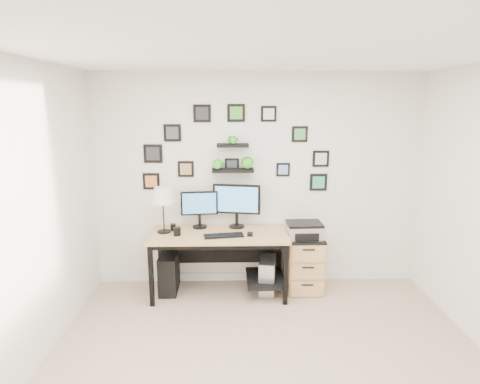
{
  "coord_description": "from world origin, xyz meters",
  "views": [
    {
      "loc": [
        -0.33,
        -2.83,
        2.23
      ],
      "look_at": [
        -0.22,
        1.83,
        1.2
      ],
      "focal_mm": 30.0,
      "sensor_mm": 36.0,
      "label": 1
    }
  ],
  "objects_px": {
    "mug": "(177,231)",
    "file_cabinet": "(304,263)",
    "desk": "(222,242)",
    "monitor_right": "(237,202)",
    "pc_tower_grey": "(267,275)",
    "monitor_left": "(199,207)",
    "printer": "(304,230)",
    "pc_tower_black": "(169,272)",
    "table_lamp": "(163,196)"
  },
  "relations": [
    {
      "from": "mug",
      "to": "file_cabinet",
      "type": "distance_m",
      "value": 1.58
    },
    {
      "from": "desk",
      "to": "file_cabinet",
      "type": "distance_m",
      "value": 1.03
    },
    {
      "from": "monitor_right",
      "to": "pc_tower_grey",
      "type": "bearing_deg",
      "value": -28.47
    },
    {
      "from": "monitor_left",
      "to": "printer",
      "type": "xyz_separation_m",
      "value": [
        1.25,
        -0.18,
        -0.25
      ]
    },
    {
      "from": "desk",
      "to": "pc_tower_black",
      "type": "height_order",
      "value": "desk"
    },
    {
      "from": "monitor_left",
      "to": "file_cabinet",
      "type": "distance_m",
      "value": 1.44
    },
    {
      "from": "monitor_right",
      "to": "file_cabinet",
      "type": "distance_m",
      "value": 1.11
    },
    {
      "from": "table_lamp",
      "to": "pc_tower_black",
      "type": "height_order",
      "value": "table_lamp"
    },
    {
      "from": "monitor_right",
      "to": "printer",
      "type": "xyz_separation_m",
      "value": [
        0.8,
        -0.18,
        -0.3
      ]
    },
    {
      "from": "mug",
      "to": "pc_tower_black",
      "type": "xyz_separation_m",
      "value": [
        -0.14,
        0.15,
        -0.56
      ]
    },
    {
      "from": "desk",
      "to": "table_lamp",
      "type": "relative_size",
      "value": 2.97
    },
    {
      "from": "pc_tower_black",
      "to": "file_cabinet",
      "type": "relative_size",
      "value": 0.7
    },
    {
      "from": "desk",
      "to": "monitor_left",
      "type": "xyz_separation_m",
      "value": [
        -0.28,
        0.19,
        0.39
      ]
    },
    {
      "from": "mug",
      "to": "file_cabinet",
      "type": "relative_size",
      "value": 0.14
    },
    {
      "from": "pc_tower_black",
      "to": "monitor_right",
      "type": "bearing_deg",
      "value": 9.16
    },
    {
      "from": "monitor_left",
      "to": "file_cabinet",
      "type": "height_order",
      "value": "monitor_left"
    },
    {
      "from": "monitor_right",
      "to": "pc_tower_black",
      "type": "height_order",
      "value": "monitor_right"
    },
    {
      "from": "monitor_right",
      "to": "file_cabinet",
      "type": "bearing_deg",
      "value": -9.49
    },
    {
      "from": "desk",
      "to": "printer",
      "type": "distance_m",
      "value": 0.98
    },
    {
      "from": "pc_tower_grey",
      "to": "monitor_right",
      "type": "bearing_deg",
      "value": 151.53
    },
    {
      "from": "desk",
      "to": "monitor_right",
      "type": "relative_size",
      "value": 2.79
    },
    {
      "from": "printer",
      "to": "pc_tower_black",
      "type": "bearing_deg",
      "value": 178.77
    },
    {
      "from": "monitor_right",
      "to": "printer",
      "type": "relative_size",
      "value": 1.37
    },
    {
      "from": "monitor_right",
      "to": "table_lamp",
      "type": "xyz_separation_m",
      "value": [
        -0.86,
        -0.17,
        0.11
      ]
    },
    {
      "from": "pc_tower_black",
      "to": "desk",
      "type": "bearing_deg",
      "value": -5.2
    },
    {
      "from": "mug",
      "to": "desk",
      "type": "bearing_deg",
      "value": 10.56
    },
    {
      "from": "monitor_left",
      "to": "printer",
      "type": "bearing_deg",
      "value": -8.06
    },
    {
      "from": "desk",
      "to": "file_cabinet",
      "type": "xyz_separation_m",
      "value": [
        0.99,
        0.06,
        -0.29
      ]
    },
    {
      "from": "monitor_left",
      "to": "pc_tower_black",
      "type": "distance_m",
      "value": 0.88
    },
    {
      "from": "desk",
      "to": "pc_tower_black",
      "type": "distance_m",
      "value": 0.76
    },
    {
      "from": "pc_tower_grey",
      "to": "printer",
      "type": "relative_size",
      "value": 1.06
    },
    {
      "from": "desk",
      "to": "monitor_left",
      "type": "relative_size",
      "value": 3.52
    },
    {
      "from": "mug",
      "to": "printer",
      "type": "height_order",
      "value": "printer"
    },
    {
      "from": "table_lamp",
      "to": "pc_tower_grey",
      "type": "distance_m",
      "value": 1.57
    },
    {
      "from": "pc_tower_black",
      "to": "printer",
      "type": "distance_m",
      "value": 1.71
    },
    {
      "from": "pc_tower_black",
      "to": "table_lamp",
      "type": "bearing_deg",
      "value": -149.51
    },
    {
      "from": "monitor_left",
      "to": "pc_tower_black",
      "type": "relative_size",
      "value": 0.97
    },
    {
      "from": "monitor_right",
      "to": "mug",
      "type": "xyz_separation_m",
      "value": [
        -0.69,
        -0.29,
        -0.27
      ]
    },
    {
      "from": "monitor_right",
      "to": "pc_tower_black",
      "type": "distance_m",
      "value": 1.18
    },
    {
      "from": "monitor_right",
      "to": "monitor_left",
      "type": "bearing_deg",
      "value": -179.63
    },
    {
      "from": "printer",
      "to": "file_cabinet",
      "type": "bearing_deg",
      "value": 65.83
    },
    {
      "from": "desk",
      "to": "pc_tower_black",
      "type": "bearing_deg",
      "value": 175.6
    },
    {
      "from": "desk",
      "to": "printer",
      "type": "bearing_deg",
      "value": 0.9
    },
    {
      "from": "table_lamp",
      "to": "pc_tower_grey",
      "type": "height_order",
      "value": "table_lamp"
    },
    {
      "from": "desk",
      "to": "table_lamp",
      "type": "distance_m",
      "value": 0.88
    },
    {
      "from": "pc_tower_black",
      "to": "printer",
      "type": "bearing_deg",
      "value": -2.03
    },
    {
      "from": "pc_tower_grey",
      "to": "monitor_left",
      "type": "bearing_deg",
      "value": 166.48
    },
    {
      "from": "desk",
      "to": "monitor_left",
      "type": "bearing_deg",
      "value": 145.17
    },
    {
      "from": "desk",
      "to": "pc_tower_grey",
      "type": "bearing_deg",
      "value": -0.51
    },
    {
      "from": "table_lamp",
      "to": "monitor_right",
      "type": "bearing_deg",
      "value": 10.91
    }
  ]
}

